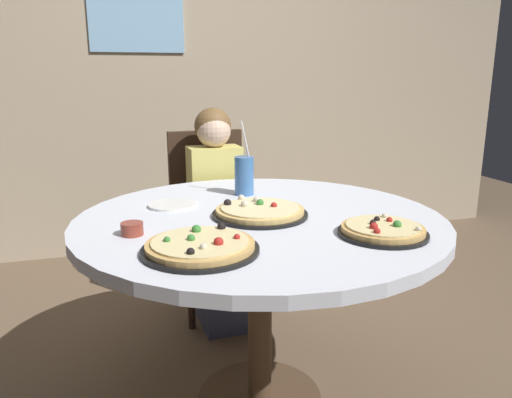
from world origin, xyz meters
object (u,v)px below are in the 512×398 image
at_px(pizza_veggie, 260,211).
at_px(soda_cup, 244,176).
at_px(sauce_bowl, 132,229).
at_px(dining_table, 260,240).
at_px(pizza_cheese, 200,246).
at_px(pizza_pepperoni, 383,230).
at_px(plate_small, 172,205).
at_px(chair_wooden, 211,211).
at_px(diner_child, 219,229).

distance_m(pizza_veggie, soda_cup, 0.33).
height_order(soda_cup, sauce_bowl, soda_cup).
relative_size(dining_table, pizza_cheese, 3.88).
bearing_deg(pizza_cheese, dining_table, 48.48).
relative_size(pizza_veggie, pizza_pepperoni, 1.21).
relative_size(pizza_pepperoni, plate_small, 1.56).
bearing_deg(chair_wooden, pizza_pepperoni, -75.79).
bearing_deg(plate_small, pizza_pepperoni, -42.52).
relative_size(diner_child, sauce_bowl, 15.46).
distance_m(diner_child, sauce_bowl, 0.97).
xyz_separation_m(chair_wooden, sauce_bowl, (-0.44, -0.99, 0.24)).
bearing_deg(soda_cup, pizza_cheese, -115.35).
xyz_separation_m(diner_child, pizza_veggie, (-0.00, -0.72, 0.28)).
bearing_deg(soda_cup, chair_wooden, 93.50).
bearing_deg(pizza_pepperoni, sauce_bowl, 163.30).
relative_size(diner_child, soda_cup, 3.53).
distance_m(soda_cup, sauce_bowl, 0.64).
distance_m(diner_child, pizza_cheese, 1.09).
xyz_separation_m(diner_child, sauce_bowl, (-0.45, -0.81, 0.29)).
xyz_separation_m(soda_cup, sauce_bowl, (-0.48, -0.42, -0.06)).
relative_size(dining_table, chair_wooden, 1.37).
bearing_deg(soda_cup, diner_child, 94.11).
bearing_deg(dining_table, plate_small, 141.87).
distance_m(pizza_cheese, soda_cup, 0.70).
bearing_deg(pizza_cheese, pizza_veggie, 48.68).
relative_size(chair_wooden, sauce_bowl, 13.57).
relative_size(dining_table, diner_child, 1.21).
height_order(dining_table, sauce_bowl, sauce_bowl).
distance_m(chair_wooden, sauce_bowl, 1.11).
bearing_deg(plate_small, soda_cup, 18.62).
bearing_deg(plate_small, dining_table, -38.13).
bearing_deg(diner_child, plate_small, -120.06).
bearing_deg(pizza_veggie, pizza_cheese, -131.32).
height_order(diner_child, pizza_pepperoni, diner_child).
distance_m(dining_table, sauce_bowl, 0.47).
bearing_deg(chair_wooden, soda_cup, -86.50).
relative_size(pizza_cheese, sauce_bowl, 4.80).
bearing_deg(plate_small, pizza_cheese, -88.29).
bearing_deg(sauce_bowl, dining_table, 11.61).
distance_m(soda_cup, plate_small, 0.34).
distance_m(dining_table, pizza_cheese, 0.42).
relative_size(chair_wooden, plate_small, 5.28).
bearing_deg(sauce_bowl, plate_small, 62.70).
bearing_deg(plate_small, diner_child, 59.94).
xyz_separation_m(pizza_pepperoni, sauce_bowl, (-0.75, 0.22, 0.00)).
height_order(diner_child, sauce_bowl, diner_child).
height_order(diner_child, soda_cup, diner_child).
relative_size(diner_child, pizza_veggie, 3.19).
xyz_separation_m(dining_table, chair_wooden, (-0.00, 0.90, -0.13)).
distance_m(diner_child, soda_cup, 0.52).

